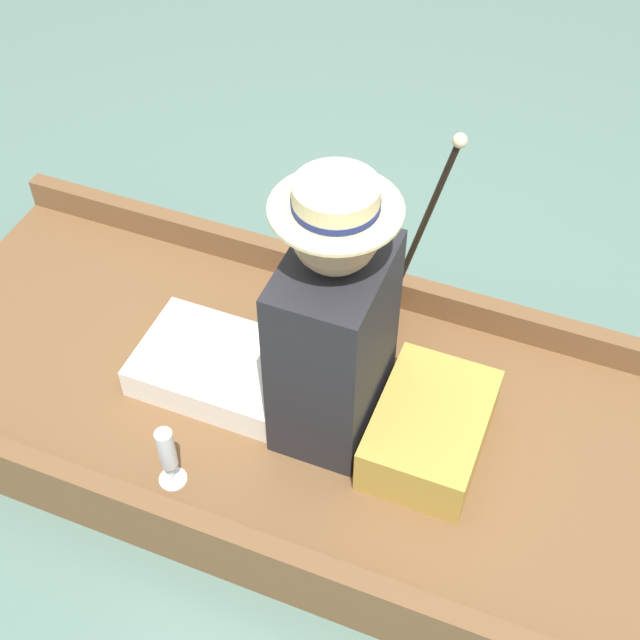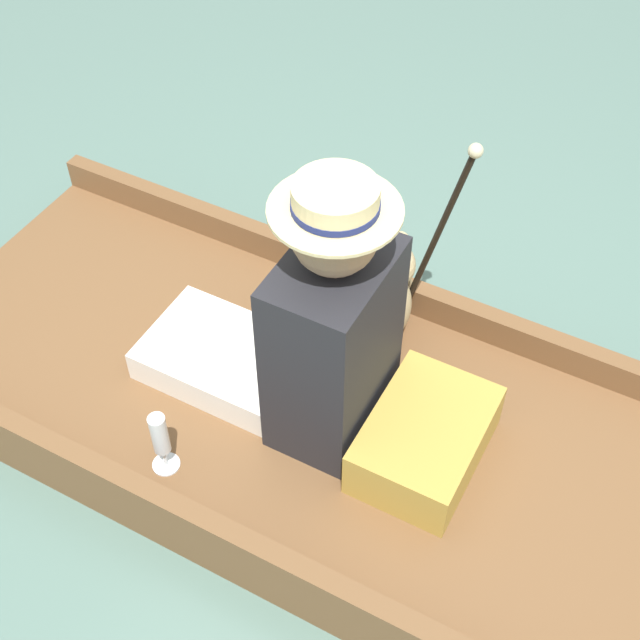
# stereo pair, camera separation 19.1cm
# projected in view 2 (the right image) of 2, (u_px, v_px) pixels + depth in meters

# --- Properties ---
(ground_plane) EXTENTS (16.00, 16.00, 0.00)m
(ground_plane) POSITION_uv_depth(u_px,v_px,m) (328.00, 439.00, 2.87)
(ground_plane) COLOR slate
(punt_boat) EXTENTS (1.14, 2.84, 0.25)m
(punt_boat) POSITION_uv_depth(u_px,v_px,m) (328.00, 425.00, 2.82)
(punt_boat) COLOR brown
(punt_boat) RESTS_ON ground_plane
(seat_cushion) EXTENTS (0.45, 0.32, 0.17)m
(seat_cushion) POSITION_uv_depth(u_px,v_px,m) (425.00, 440.00, 2.60)
(seat_cushion) COLOR #B7933D
(seat_cushion) RESTS_ON punt_boat
(seated_person) EXTENTS (0.39, 0.81, 0.91)m
(seated_person) POSITION_uv_depth(u_px,v_px,m) (310.00, 333.00, 2.53)
(seated_person) COLOR white
(seated_person) RESTS_ON punt_boat
(teddy_bear) EXTENTS (0.29, 0.17, 0.42)m
(teddy_bear) POSITION_uv_depth(u_px,v_px,m) (388.00, 294.00, 2.85)
(teddy_bear) COLOR tan
(teddy_bear) RESTS_ON punt_boat
(wine_glass) EXTENTS (0.08, 0.08, 0.23)m
(wine_glass) POSITION_uv_depth(u_px,v_px,m) (160.00, 438.00, 2.54)
(wine_glass) COLOR silver
(wine_glass) RESTS_ON punt_boat
(walking_cane) EXTENTS (0.04, 0.21, 0.79)m
(walking_cane) POSITION_uv_depth(u_px,v_px,m) (441.00, 226.00, 2.67)
(walking_cane) COLOR black
(walking_cane) RESTS_ON punt_boat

